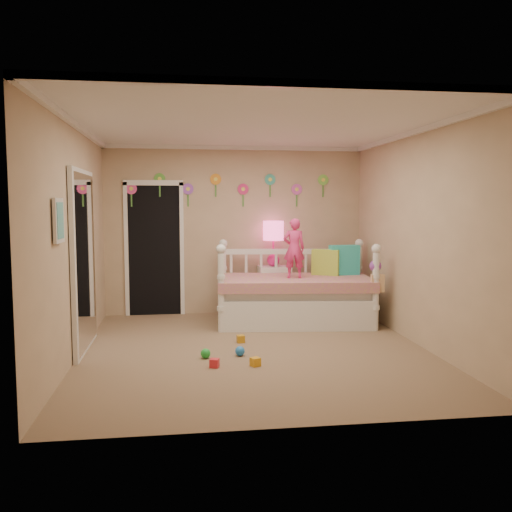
{
  "coord_description": "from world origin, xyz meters",
  "views": [
    {
      "loc": [
        -0.83,
        -6.16,
        1.7
      ],
      "look_at": [
        0.1,
        0.6,
        1.05
      ],
      "focal_mm": 37.98,
      "sensor_mm": 36.0,
      "label": 1
    }
  ],
  "objects": [
    {
      "name": "flower_decals",
      "position": [
        -0.09,
        2.24,
        1.94
      ],
      "size": [
        3.4,
        0.02,
        0.5
      ],
      "primitive_type": null,
      "color": "#B2668C",
      "rests_on": "back_wall"
    },
    {
      "name": "closet_doorway",
      "position": [
        -1.25,
        2.23,
        1.03
      ],
      "size": [
        0.9,
        0.04,
        2.07
      ],
      "primitive_type": "cube",
      "color": "black",
      "rests_on": "back_wall"
    },
    {
      "name": "right_wall",
      "position": [
        2.0,
        0.0,
        1.3
      ],
      "size": [
        0.01,
        4.5,
        2.6
      ],
      "primitive_type": "cube",
      "color": "tan",
      "rests_on": "floor"
    },
    {
      "name": "ceiling",
      "position": [
        0.0,
        0.0,
        2.6
      ],
      "size": [
        4.0,
        4.5,
        0.01
      ],
      "primitive_type": "cube",
      "color": "white",
      "rests_on": "floor"
    },
    {
      "name": "mirror_closet",
      "position": [
        -1.96,
        0.3,
        1.05
      ],
      "size": [
        0.07,
        1.3,
        2.1
      ],
      "primitive_type": "cube",
      "color": "white",
      "rests_on": "left_wall"
    },
    {
      "name": "pillow_lime",
      "position": [
        1.27,
        1.55,
        0.85
      ],
      "size": [
        0.42,
        0.32,
        0.38
      ],
      "primitive_type": "cube",
      "rotation": [
        0.0,
        0.0,
        -0.52
      ],
      "color": "#B5DA42",
      "rests_on": "daybed"
    },
    {
      "name": "hanging_bag",
      "position": [
        1.75,
        0.77,
        0.73
      ],
      "size": [
        0.2,
        0.16,
        0.36
      ],
      "primitive_type": null,
      "color": "beige",
      "rests_on": "daybed"
    },
    {
      "name": "pillow_turquoise",
      "position": [
        1.55,
        1.54,
        0.88
      ],
      "size": [
        0.45,
        0.2,
        0.44
      ],
      "primitive_type": "cube",
      "rotation": [
        0.0,
        0.0,
        0.1
      ],
      "color": "#25B5B9",
      "rests_on": "daybed"
    },
    {
      "name": "wall_picture",
      "position": [
        -1.97,
        -0.9,
        1.55
      ],
      "size": [
        0.05,
        0.34,
        0.42
      ],
      "primitive_type": "cube",
      "color": "white",
      "rests_on": "left_wall"
    },
    {
      "name": "left_wall",
      "position": [
        -2.0,
        0.0,
        1.3
      ],
      "size": [
        0.01,
        4.5,
        2.6
      ],
      "primitive_type": "cube",
      "color": "tan",
      "rests_on": "floor"
    },
    {
      "name": "floor",
      "position": [
        0.0,
        0.0,
        0.0
      ],
      "size": [
        4.0,
        4.5,
        0.01
      ],
      "primitive_type": "cube",
      "color": "#7F684C",
      "rests_on": "ground"
    },
    {
      "name": "daybed",
      "position": [
        0.77,
        1.37,
        0.6
      ],
      "size": [
        2.31,
        1.4,
        1.19
      ],
      "primitive_type": null,
      "rotation": [
        0.0,
        0.0,
        -0.1
      ],
      "color": "white",
      "rests_on": "floor"
    },
    {
      "name": "child",
      "position": [
        0.74,
        1.29,
        1.09
      ],
      "size": [
        0.32,
        0.23,
        0.84
      ],
      "primitive_type": "imported",
      "rotation": [
        0.0,
        0.0,
        3.06
      ],
      "color": "#F23780",
      "rests_on": "daybed"
    },
    {
      "name": "toy_scatter",
      "position": [
        -0.42,
        -0.14,
        0.06
      ],
      "size": [
        1.17,
        1.49,
        0.11
      ],
      "primitive_type": null,
      "rotation": [
        0.0,
        0.0,
        -0.33
      ],
      "color": "#996666",
      "rests_on": "floor"
    },
    {
      "name": "nightstand",
      "position": [
        0.57,
        2.07,
        0.37
      ],
      "size": [
        0.46,
        0.36,
        0.75
      ],
      "primitive_type": "cube",
      "rotation": [
        0.0,
        0.0,
        0.04
      ],
      "color": "white",
      "rests_on": "floor"
    },
    {
      "name": "crown_molding",
      "position": [
        0.0,
        0.0,
        2.57
      ],
      "size": [
        4.0,
        4.5,
        0.06
      ],
      "primitive_type": null,
      "color": "white",
      "rests_on": "ceiling"
    },
    {
      "name": "table_lamp",
      "position": [
        0.57,
        2.07,
        1.21
      ],
      "size": [
        0.32,
        0.32,
        0.7
      ],
      "color": "#EA1F7E",
      "rests_on": "nightstand"
    },
    {
      "name": "back_wall",
      "position": [
        0.0,
        2.25,
        1.3
      ],
      "size": [
        4.0,
        0.01,
        2.6
      ],
      "primitive_type": "cube",
      "color": "tan",
      "rests_on": "floor"
    }
  ]
}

